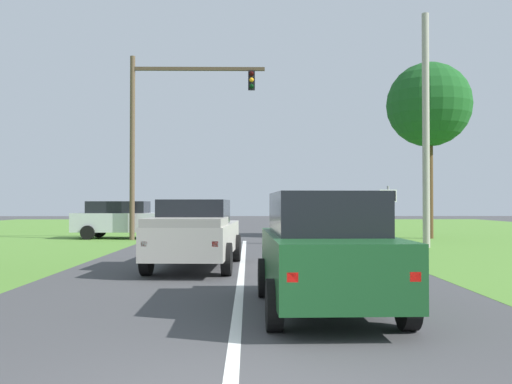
{
  "coord_description": "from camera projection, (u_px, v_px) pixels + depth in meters",
  "views": [
    {
      "loc": [
        0.17,
        -4.73,
        1.76
      ],
      "look_at": [
        0.46,
        16.67,
        2.17
      ],
      "focal_mm": 40.25,
      "sensor_mm": 36.0,
      "label": 1
    }
  ],
  "objects": [
    {
      "name": "lane_centre_stripe",
      "position": [
        231.0,
        383.0,
        5.58
      ],
      "size": [
        0.16,
        41.78,
        0.01
      ],
      "primitive_type": "cube",
      "color": "white",
      "rests_on": "ground_plane"
    },
    {
      "name": "traffic_light",
      "position": [
        163.0,
        122.0,
        27.27
      ],
      "size": [
        6.42,
        0.4,
        8.76
      ],
      "color": "brown",
      "rests_on": "ground_plane"
    },
    {
      "name": "keep_moving_sign",
      "position": [
        388.0,
        210.0,
        20.21
      ],
      "size": [
        0.6,
        0.09,
        2.36
      ],
      "color": "gray",
      "rests_on": "ground_plane"
    },
    {
      "name": "pickup_truck_lead",
      "position": [
        196.0,
        233.0,
        15.44
      ],
      "size": [
        2.38,
        5.62,
        1.85
      ],
      "color": "#B7B2A8",
      "rests_on": "ground_plane"
    },
    {
      "name": "oak_tree_right",
      "position": [
        429.0,
        105.0,
        28.45
      ],
      "size": [
        4.17,
        4.17,
        8.73
      ],
      "color": "#4C351E",
      "rests_on": "ground_plane"
    },
    {
      "name": "utility_pole_right",
      "position": [
        426.0,
        130.0,
        22.63
      ],
      "size": [
        0.28,
        0.28,
        9.28
      ],
      "primitive_type": "cylinder",
      "color": "#9E998E",
      "rests_on": "ground_plane"
    },
    {
      "name": "red_suv_near",
      "position": [
        324.0,
        248.0,
        9.41
      ],
      "size": [
        2.14,
        4.69,
        1.94
      ],
      "color": "#194C23",
      "rests_on": "ground_plane"
    },
    {
      "name": "crossing_suv_far",
      "position": [
        122.0,
        219.0,
        28.36
      ],
      "size": [
        4.78,
        2.27,
        1.84
      ],
      "color": "silver",
      "rests_on": "ground_plane"
    },
    {
      "name": "ground_plane",
      "position": [
        242.0,
        264.0,
        16.58
      ],
      "size": [
        120.0,
        120.0,
        0.0
      ],
      "primitive_type": "plane",
      "color": "#424244"
    }
  ]
}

